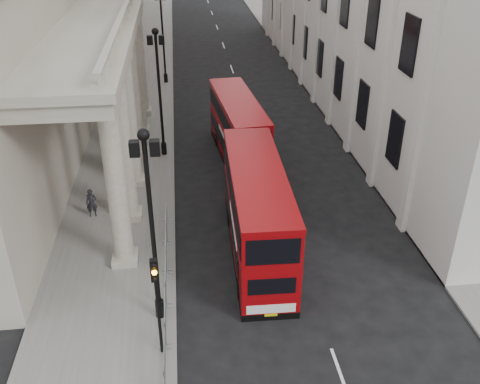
{
  "coord_description": "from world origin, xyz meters",
  "views": [
    {
      "loc": [
        0.77,
        -13.13,
        15.34
      ],
      "look_at": [
        3.37,
        9.7,
        2.59
      ],
      "focal_mm": 40.0,
      "sensor_mm": 36.0,
      "label": 1
    }
  ],
  "objects": [
    {
      "name": "sidewalk_west",
      "position": [
        -3.0,
        30.0,
        0.06
      ],
      "size": [
        6.0,
        140.0,
        0.12
      ],
      "primitive_type": "cube",
      "color": "slate",
      "rests_on": "ground"
    },
    {
      "name": "sidewalk_east",
      "position": [
        13.5,
        30.0,
        0.06
      ],
      "size": [
        3.0,
        140.0,
        0.12
      ],
      "primitive_type": "cube",
      "color": "slate",
      "rests_on": "ground"
    },
    {
      "name": "kerb",
      "position": [
        -0.05,
        30.0,
        0.07
      ],
      "size": [
        0.2,
        140.0,
        0.14
      ],
      "primitive_type": "cube",
      "color": "slate",
      "rests_on": "ground"
    },
    {
      "name": "lamp_post_south",
      "position": [
        -0.6,
        4.0,
        4.91
      ],
      "size": [
        1.05,
        0.44,
        8.32
      ],
      "color": "black",
      "rests_on": "sidewalk_west"
    },
    {
      "name": "lamp_post_mid",
      "position": [
        -0.6,
        20.0,
        4.91
      ],
      "size": [
        1.05,
        0.44,
        8.32
      ],
      "color": "black",
      "rests_on": "sidewalk_west"
    },
    {
      "name": "lamp_post_north",
      "position": [
        -0.6,
        36.0,
        4.91
      ],
      "size": [
        1.05,
        0.44,
        8.32
      ],
      "color": "black",
      "rests_on": "sidewalk_west"
    },
    {
      "name": "traffic_light",
      "position": [
        -0.5,
        1.98,
        3.11
      ],
      "size": [
        0.28,
        0.33,
        4.3
      ],
      "color": "black",
      "rests_on": "sidewalk_west"
    },
    {
      "name": "crowd_barriers",
      "position": [
        -0.35,
        2.23,
        0.67
      ],
      "size": [
        0.5,
        18.75,
        1.1
      ],
      "color": "gray",
      "rests_on": "sidewalk_west"
    },
    {
      "name": "bus_near",
      "position": [
        4.04,
        8.39,
        2.3
      ],
      "size": [
        2.69,
        10.23,
        4.39
      ],
      "rotation": [
        0.0,
        0.0,
        -0.02
      ],
      "color": "maroon",
      "rests_on": "ground"
    },
    {
      "name": "bus_far",
      "position": [
        4.33,
        19.13,
        2.12
      ],
      "size": [
        3.09,
        9.55,
        4.05
      ],
      "rotation": [
        0.0,
        0.0,
        0.09
      ],
      "color": "#9E070B",
      "rests_on": "ground"
    },
    {
      "name": "pedestrian_a",
      "position": [
        -4.35,
        12.4,
        0.92
      ],
      "size": [
        0.62,
        0.44,
        1.6
      ],
      "primitive_type": "imported",
      "rotation": [
        0.0,
        0.0,
        0.1
      ],
      "color": "black",
      "rests_on": "sidewalk_west"
    },
    {
      "name": "pedestrian_b",
      "position": [
        -4.12,
        18.74,
        1.08
      ],
      "size": [
        1.01,
        0.82,
        1.93
      ],
      "primitive_type": "imported",
      "rotation": [
        0.0,
        0.0,
        3.04
      ],
      "color": "#2A2521",
      "rests_on": "sidewalk_west"
    },
    {
      "name": "pedestrian_c",
      "position": [
        -2.87,
        18.16,
        1.01
      ],
      "size": [
        1.0,
        0.79,
        1.79
      ],
      "primitive_type": "imported",
      "rotation": [
        0.0,
        0.0,
        6.0
      ],
      "color": "black",
      "rests_on": "sidewalk_west"
    }
  ]
}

